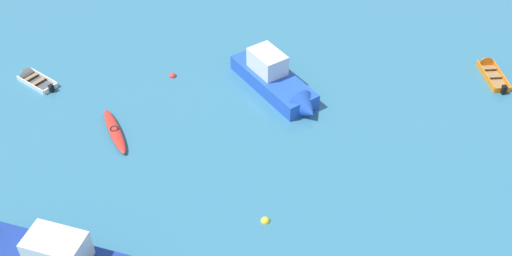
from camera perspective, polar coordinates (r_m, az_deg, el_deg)
The scene contains 7 objects.
motor_launch_deep_blue_near_right at distance 25.95m, azimuth -20.44°, elevation -11.64°, with size 7.44×3.16×2.62m.
motor_launch_blue_center at distance 32.97m, azimuth 2.16°, elevation 4.47°, with size 5.69×6.25×2.42m.
kayak_red_outer_right at distance 31.38m, azimuth -13.59°, elevation -0.28°, with size 2.47×3.56×0.36m.
rowboat_white_near_camera at distance 36.71m, azimuth -21.15°, elevation 4.65°, with size 2.87×2.24×0.94m.
rowboat_orange_far_right at distance 37.54m, azimuth 21.70°, elevation 5.41°, with size 1.51×3.46×0.90m.
mooring_buoy_near_foreground at distance 34.88m, azimuth -8.10°, elevation 5.00°, with size 0.42×0.42×0.42m, color red.
mooring_buoy_far_field at distance 26.51m, azimuth 0.91°, elevation -9.05°, with size 0.42×0.42×0.42m, color yellow.
Camera 1 is at (2.48, -4.51, 20.39)m, focal length 41.08 mm.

